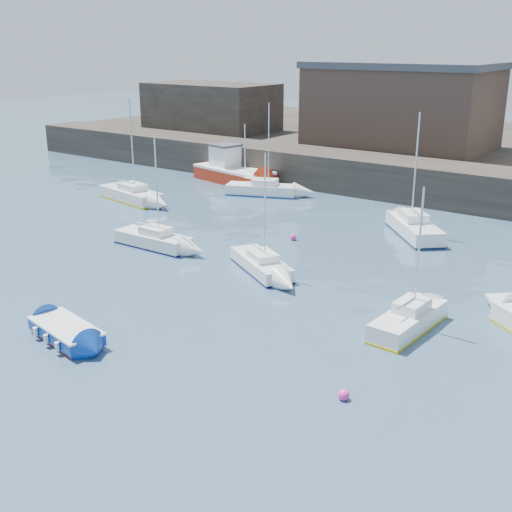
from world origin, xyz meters
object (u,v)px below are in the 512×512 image
Objects in this scene: sailboat_h at (262,189)px; sailboat_b at (261,264)px; buoy_mid at (343,399)px; buoy_far at (293,240)px; sailboat_f at (414,228)px; sailboat_c at (409,320)px; sailboat_a at (154,240)px; sailboat_e at (131,194)px; blue_dinghy at (66,332)px; buoy_near at (75,333)px; fishing_boat at (232,171)px.

sailboat_b is at bearing -54.61° from sailboat_h.
buoy_far is (-12.01, 15.27, 0.00)m from buoy_mid.
sailboat_f reaches higher than sailboat_b.
sailboat_c is at bearing -67.98° from sailboat_f.
sailboat_a is 1.03× the size of sailboat_b.
sailboat_e is at bearing 160.69° from sailboat_c.
buoy_mid is at bearing -42.05° from sailboat_b.
buoy_mid is (11.86, 2.75, -0.41)m from blue_dinghy.
buoy_far is (-0.15, 18.02, -0.41)m from blue_dinghy.
sailboat_f is (-5.61, 13.87, 0.07)m from sailboat_c.
sailboat_e is 19.88× the size of buoy_near.
sailboat_a is at bearing -79.60° from sailboat_h.
fishing_boat is 32.47m from buoy_near.
sailboat_f is (5.74, 23.46, 0.15)m from blue_dinghy.
sailboat_c is (17.66, -2.05, 0.00)m from sailboat_a.
sailboat_h is at bearing 47.33° from sailboat_e.
sailboat_c is 14.96m from sailboat_f.
sailboat_a is at bearing -65.99° from fishing_boat.
blue_dinghy is 10.29× the size of buoy_far.
sailboat_b is at bearing -73.41° from buoy_far.
blue_dinghy is at bearing -49.63° from sailboat_e.
blue_dinghy is 0.48× the size of fishing_boat.
sailboat_c is at bearing -38.21° from fishing_boat.
sailboat_c is 29.43m from sailboat_e.
sailboat_h is 12.88m from buoy_far.
sailboat_c is 0.80× the size of sailboat_f.
buoy_near is at bearing -61.27° from sailboat_a.
sailboat_a is 16.56× the size of buoy_mid.
sailboat_f is at bearing -14.08° from sailboat_h.
sailboat_b is (1.66, 11.95, 0.02)m from blue_dinghy.
sailboat_a is 1.08× the size of sailboat_c.
buoy_mid is (6.12, -20.71, -0.56)m from sailboat_f.
fishing_boat reaches higher than buoy_mid.
sailboat_c is 15.38× the size of buoy_mid.
fishing_boat is at bearing 140.30° from buoy_far.
sailboat_b is at bearing 2.23° from sailboat_a.
sailboat_h reaches higher than sailboat_b.
sailboat_a is 17.20× the size of buoy_far.
sailboat_f is (20.18, -6.43, -0.48)m from fishing_boat.
fishing_boat is 20.90× the size of buoy_near.
blue_dinghy is 25.36m from sailboat_e.
sailboat_e reaches higher than sailboat_b.
sailboat_h is at bearing 165.92° from sailboat_f.
sailboat_c is 0.79× the size of sailboat_e.
fishing_boat is 18.61m from buoy_far.
sailboat_h is at bearing 108.63° from blue_dinghy.
sailboat_c is at bearing -40.63° from sailboat_h.
buoy_far is (-11.49, 8.43, -0.49)m from sailboat_c.
sailboat_e reaches higher than buoy_near.
buoy_near is at bearing -104.87° from sailboat_f.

